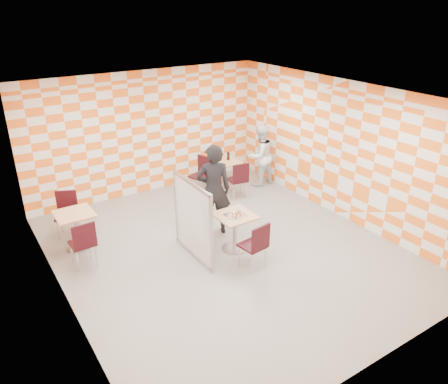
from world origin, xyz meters
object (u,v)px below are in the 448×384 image
Objects in this scene: empty_table at (76,224)px; chair_second_front at (239,178)px; chair_second_side at (202,172)px; man_white at (260,156)px; chair_empty_near at (83,241)px; partition at (193,220)px; main_table at (235,226)px; man_dark at (214,190)px; chair_main_front at (256,243)px; chair_empty_far at (67,210)px; sport_bottle at (219,158)px; soda_bottle at (228,156)px; second_table at (224,170)px.

empty_table is 3.97m from chair_second_front.
chair_second_side is 0.58× the size of man_white.
chair_empty_near is 1.98m from partition.
main_table is 0.39× the size of man_dark.
empty_table is at bearing -177.67° from chair_second_front.
chair_main_front is 1.00× the size of chair_second_front.
man_white is (4.89, -0.09, 0.25)m from chair_empty_far.
chair_empty_far is at bearing -6.54° from man_white.
empty_table is at bearing -166.87° from sport_bottle.
empty_table is 0.81× the size of chair_second_front.
chair_empty_near is at bearing -95.72° from empty_table.
chair_second_side is at bearing 170.09° from soda_bottle.
sport_bottle reaches higher than chair_second_front.
chair_second_front is at bearing -7.21° from chair_empty_far.
chair_second_side is 0.79m from soda_bottle.
second_table is 0.39× the size of man_dark.
partition reaches higher than chair_empty_near.
chair_main_front and chair_empty_near have the same top height.
chair_second_side is at bearing 75.04° from chair_main_front.
partition is at bearing -134.62° from soda_bottle.
chair_main_front is (2.47, -2.52, 0.04)m from empty_table.
chair_second_side is at bearing 26.94° from chair_empty_near.
chair_main_front is at bearing 110.76° from man_dark.
main_table is 0.81× the size of chair_second_front.
man_dark is (-1.40, -1.09, 0.42)m from chair_second_front.
soda_bottle is at bearing 2.91° from chair_empty_far.
chair_main_front and chair_empty_far have the same top height.
chair_empty_near is (-3.49, -1.77, 0.00)m from chair_second_side.
chair_second_side is (-0.58, 0.14, 0.04)m from second_table.
man_white reaches higher than chair_empty_far.
man_white is (2.43, 3.09, 0.25)m from chair_main_front.
main_table is at bearing -20.13° from chair_empty_near.
soda_bottle is at bearing 77.55° from chair_second_front.
man_dark is at bearing 88.34° from main_table.
chair_empty_far is 4.02× the size of soda_bottle.
soda_bottle reaches higher than sport_bottle.
main_table is at bearing 112.56° from man_dark.
chair_main_front and chair_second_side have the same top height.
sport_bottle is at bearing -22.87° from man_white.
main_table is 2.97m from sport_bottle.
soda_bottle is at bearing -106.55° from man_dark.
man_dark is at bearing -128.57° from second_table.
chair_second_front is 0.80m from sport_bottle.
empty_table is at bearing 138.16° from partition.
main_table is 0.93m from man_dark.
empty_table is 0.78m from chair_empty_near.
partition is at bearing -123.40° from chair_second_side.
chair_second_front is at bearing -102.45° from soda_bottle.
chair_second_front is at bearing -92.32° from second_table.
chair_second_side is 2.14m from man_dark.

